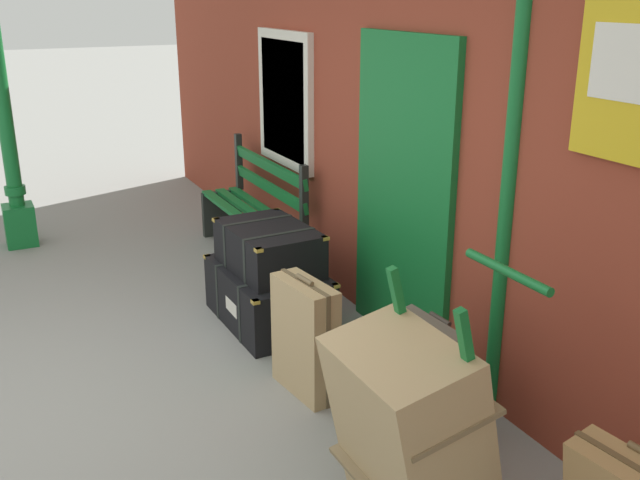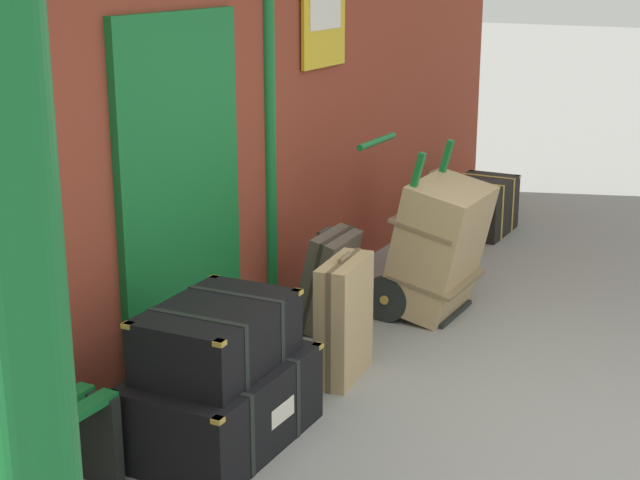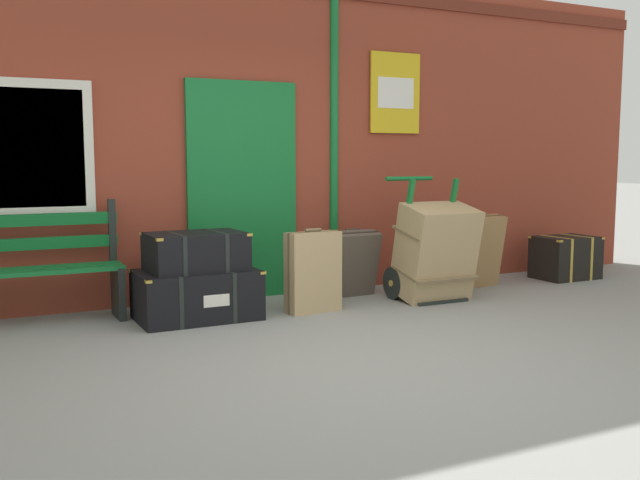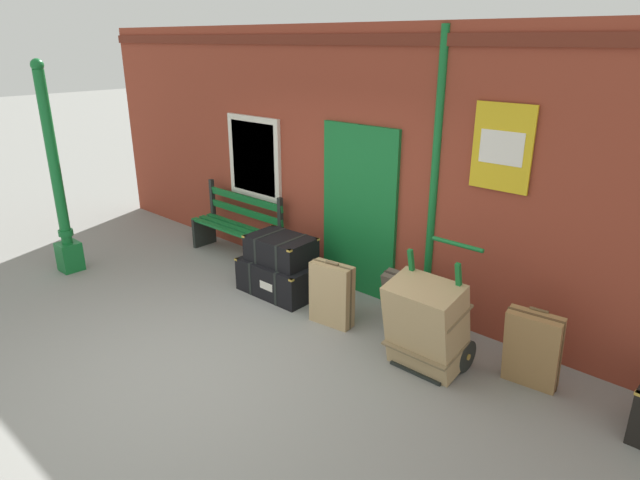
# 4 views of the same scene
# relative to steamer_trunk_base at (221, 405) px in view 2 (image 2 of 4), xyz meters

# --- Properties ---
(ground_plane) EXTENTS (60.00, 60.00, 0.00)m
(ground_plane) POSITION_rel_steamer_trunk_base_xyz_m (0.57, -1.73, -0.21)
(ground_plane) COLOR gray
(brick_facade) EXTENTS (10.40, 0.35, 3.20)m
(brick_facade) POSITION_rel_steamer_trunk_base_xyz_m (0.56, 0.87, 1.39)
(brick_facade) COLOR brown
(brick_facade) RESTS_ON ground
(steamer_trunk_base) EXTENTS (1.02, 0.67, 0.43)m
(steamer_trunk_base) POSITION_rel_steamer_trunk_base_xyz_m (0.00, 0.00, 0.00)
(steamer_trunk_base) COLOR black
(steamer_trunk_base) RESTS_ON ground
(steamer_trunk_middle) EXTENTS (0.83, 0.59, 0.33)m
(steamer_trunk_middle) POSITION_rel_steamer_trunk_base_xyz_m (0.00, 0.01, 0.37)
(steamer_trunk_middle) COLOR black
(steamer_trunk_middle) RESTS_ON steamer_trunk_base
(porters_trolley) EXTENTS (0.71, 0.66, 1.18)m
(porters_trolley) POSITION_rel_steamer_trunk_base_xyz_m (2.27, -0.08, 0.06)
(porters_trolley) COLOR black
(porters_trolley) RESTS_ON ground
(large_brown_trunk) EXTENTS (0.70, 0.61, 0.95)m
(large_brown_trunk) POSITION_rel_steamer_trunk_base_xyz_m (2.27, -0.26, 0.27)
(large_brown_trunk) COLOR tan
(large_brown_trunk) RESTS_ON ground
(suitcase_slate) EXTENTS (0.51, 0.25, 0.76)m
(suitcase_slate) POSITION_rel_steamer_trunk_base_xyz_m (1.01, -0.18, 0.15)
(suitcase_slate) COLOR tan
(suitcase_slate) RESTS_ON ground
(suitcase_olive) EXTENTS (0.51, 0.33, 0.79)m
(suitcase_olive) POSITION_rel_steamer_trunk_base_xyz_m (3.14, 0.15, 0.18)
(suitcase_olive) COLOR olive
(suitcase_olive) RESTS_ON ground
(suitcase_caramel) EXTENTS (0.49, 0.34, 0.68)m
(suitcase_caramel) POSITION_rel_steamer_trunk_base_xyz_m (1.68, 0.29, 0.12)
(suitcase_caramel) COLOR #51473D
(suitcase_caramel) RESTS_ON ground
(corner_trunk) EXTENTS (0.69, 0.50, 0.49)m
(corner_trunk) POSITION_rel_steamer_trunk_base_xyz_m (4.36, 0.16, 0.03)
(corner_trunk) COLOR black
(corner_trunk) RESTS_ON ground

